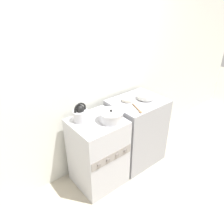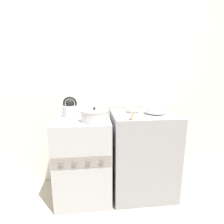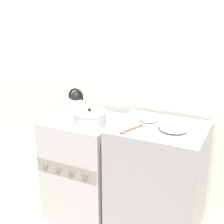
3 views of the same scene
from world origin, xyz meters
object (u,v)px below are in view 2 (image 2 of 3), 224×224
Objects in this scene: cooking_pot at (94,115)px; small_ceramic_bowl at (132,110)px; kettle at (70,109)px; stove at (83,159)px; enamel_bowl at (155,110)px.

small_ceramic_bowl is (0.42, 0.20, 0.00)m from cooking_pot.
kettle is at bearing 139.84° from cooking_pot.
kettle reaches higher than stove.
cooking_pot is at bearing -40.16° from kettle.
stove is 0.76m from small_ceramic_bowl.
stove is at bearing -169.73° from small_ceramic_bowl.
stove is 0.94m from enamel_bowl.
kettle reaches higher than cooking_pot.
cooking_pot is at bearing -154.90° from small_ceramic_bowl.
stove is 6.46× the size of small_ceramic_bowl.
kettle is at bearing 171.92° from enamel_bowl.
kettle is at bearing 136.73° from stove.
cooking_pot is at bearing -36.78° from stove.
enamel_bowl is at bearing -25.41° from small_ceramic_bowl.
small_ceramic_bowl is (-0.23, 0.11, -0.02)m from enamel_bowl.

